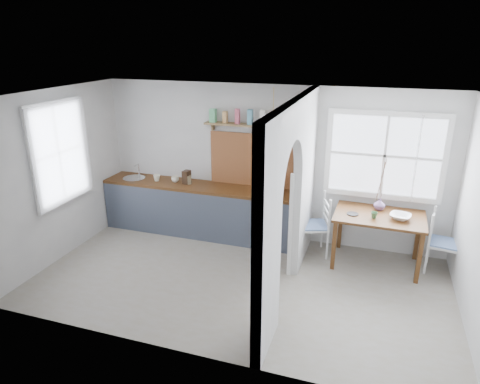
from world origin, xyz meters
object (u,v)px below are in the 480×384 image
(chair_right, at_px, (444,243))
(vase, at_px, (380,204))
(dining_table, at_px, (377,240))
(chair_left, at_px, (312,225))
(kettle, at_px, (277,186))

(chair_right, xyz_separation_m, vase, (-0.95, 0.15, 0.43))
(dining_table, bearing_deg, chair_right, 5.79)
(dining_table, height_order, vase, vase)
(chair_left, xyz_separation_m, kettle, (-0.63, 0.13, 0.54))
(kettle, bearing_deg, chair_left, -5.70)
(dining_table, height_order, kettle, kettle)
(dining_table, bearing_deg, vase, 95.67)
(kettle, relative_size, vase, 1.53)
(chair_left, distance_m, chair_right, 1.92)
(chair_left, height_order, kettle, kettle)
(vase, bearing_deg, chair_left, -169.31)
(chair_right, bearing_deg, dining_table, 103.77)
(kettle, xyz_separation_m, vase, (1.59, 0.06, -0.14))
(chair_left, distance_m, vase, 1.06)
(dining_table, height_order, chair_right, chair_right)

